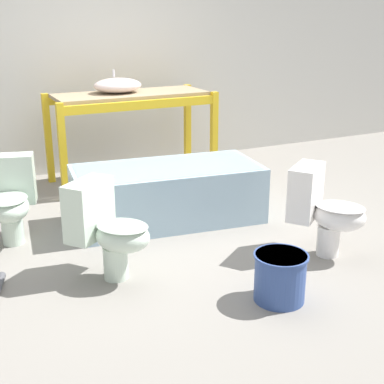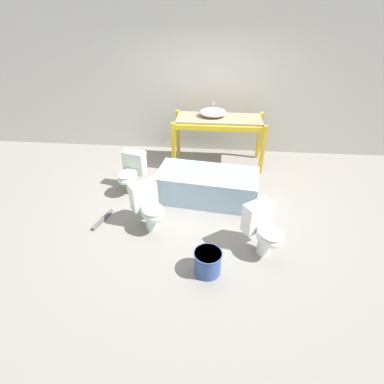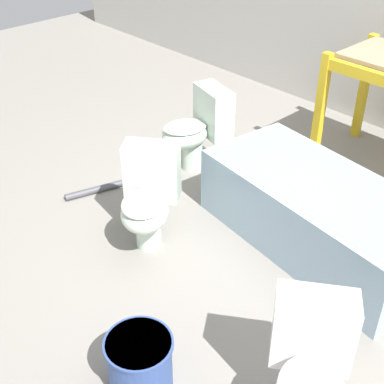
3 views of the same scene
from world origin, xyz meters
name	(u,v)px [view 1 (image 1 of 3)]	position (x,y,z in m)	size (l,w,h in m)	color
ground_plane	(158,231)	(0.00, 0.00, 0.00)	(12.00, 12.00, 0.00)	gray
warehouse_wall_rear	(79,33)	(0.00, 2.23, 1.60)	(10.80, 0.08, 3.20)	beige
shelving_rack	(131,107)	(0.33, 1.52, 0.83)	(1.78, 0.76, 0.99)	gold
sink_basin	(118,85)	(0.21, 1.58, 1.07)	(0.52, 0.43, 0.24)	silver
bathtub_main	(167,190)	(0.19, 0.21, 0.29)	(1.76, 0.98, 0.51)	#99B7CC
toilet_near	(10,197)	(-1.16, 0.35, 0.39)	(0.49, 0.64, 0.70)	silver
toilet_far	(323,208)	(0.98, -0.98, 0.39)	(0.62, 0.67, 0.70)	white
toilet_extra	(107,227)	(-0.64, -0.62, 0.39)	(0.63, 0.66, 0.70)	silver
bucket_white	(280,276)	(0.27, -1.44, 0.17)	(0.36, 0.36, 0.33)	#334C8C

